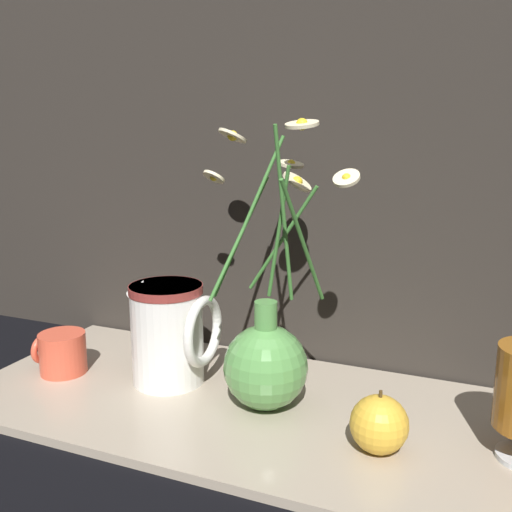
{
  "coord_description": "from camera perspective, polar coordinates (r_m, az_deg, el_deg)",
  "views": [
    {
      "loc": [
        0.28,
        -0.66,
        0.38
      ],
      "look_at": [
        0.01,
        0.0,
        0.22
      ],
      "focal_mm": 40.0,
      "sensor_mm": 36.0,
      "label": 1
    }
  ],
  "objects": [
    {
      "name": "vase_with_flowers",
      "position": [
        0.78,
        1.04,
        -10.04
      ],
      "size": [
        0.24,
        0.19,
        0.38
      ],
      "color": "#59994C",
      "rests_on": "shelf"
    },
    {
      "name": "ceramic_pitcher",
      "position": [
        0.85,
        -8.64,
        -7.3
      ],
      "size": [
        0.13,
        0.11,
        0.16
      ],
      "color": "white",
      "rests_on": "shelf"
    },
    {
      "name": "orange_fruit",
      "position": [
        0.7,
        12.21,
        -16.12
      ],
      "size": [
        0.07,
        0.07,
        0.08
      ],
      "color": "gold",
      "rests_on": "shelf"
    },
    {
      "name": "yellow_mug",
      "position": [
        0.94,
        -18.86,
        -9.13
      ],
      "size": [
        0.08,
        0.07,
        0.06
      ],
      "color": "#DB5138",
      "rests_on": "shelf"
    },
    {
      "name": "ground_plane",
      "position": [
        0.82,
        -0.4,
        -15.27
      ],
      "size": [
        6.0,
        6.0,
        0.0
      ],
      "primitive_type": "plane",
      "color": "black"
    },
    {
      "name": "backdrop_wall",
      "position": [
        0.92,
        4.65,
        23.13
      ],
      "size": [
        1.32,
        0.02,
        1.1
      ],
      "color": "#2D2823",
      "rests_on": "ground_plane"
    },
    {
      "name": "shelf",
      "position": [
        0.81,
        -0.4,
        -14.9
      ],
      "size": [
        0.82,
        0.36,
        0.01
      ],
      "color": "tan",
      "rests_on": "ground_plane"
    }
  ]
}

